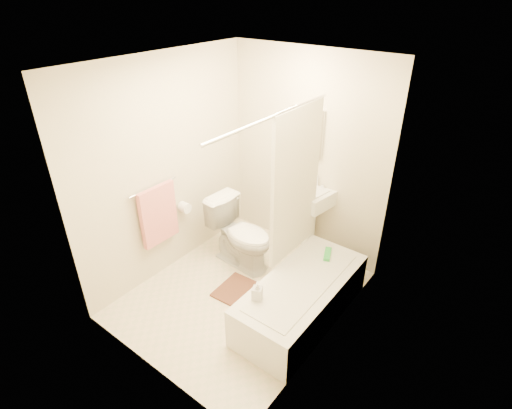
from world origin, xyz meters
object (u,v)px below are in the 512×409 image
Objects in this scene: toilet at (242,235)px; bathtub at (301,298)px; sink at (308,220)px; bath_mat at (245,294)px; soap_bottle at (257,291)px.

toilet reaches higher than bathtub.
bath_mat is (-0.12, -1.05, -0.47)m from sink.
sink is 4.95× the size of soap_bottle.
toilet is 1.08m from bathtub.
bathtub is 7.81× the size of soap_bottle.
bath_mat is 0.75m from soap_bottle.
toilet is at bearing -120.45° from sink.
toilet reaches higher than bath_mat.
sink is at bearing 118.44° from bathtub.
sink is at bearing -35.05° from toilet.
toilet is at bearing 132.53° from bath_mat.
toilet is 0.69m from bath_mat.
soap_bottle is at bearing -129.44° from toilet.
toilet is 0.81m from sink.
toilet is at bearing 163.10° from bathtub.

